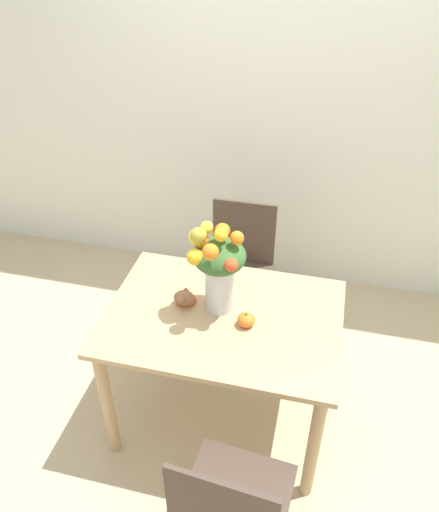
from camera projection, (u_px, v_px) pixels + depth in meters
name	position (u px, v px, depth m)	size (l,w,h in m)	color
ground_plane	(223.00, 414.00, 2.85)	(12.00, 12.00, 0.00)	tan
wall_back	(275.00, 99.00, 3.18)	(8.00, 0.06, 2.70)	silver
dining_table	(223.00, 333.00, 2.47)	(1.13, 0.81, 0.76)	tan
flower_vase	(218.00, 266.00, 2.30)	(0.26, 0.28, 0.48)	silver
pumpkin	(246.00, 320.00, 2.33)	(0.08, 0.08, 0.08)	orange
turkey_figurine	(185.00, 296.00, 2.45)	(0.11, 0.14, 0.09)	#936642
dining_chair_near_window	(239.00, 270.00, 3.17)	(0.42, 0.42, 0.89)	#47382D
dining_chair_far_side	(231.00, 512.00, 1.93)	(0.45, 0.45, 0.89)	#47382D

